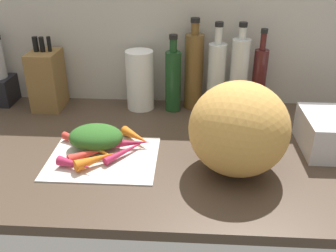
% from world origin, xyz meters
% --- Properties ---
extents(ground_plane, '(1.70, 0.80, 0.03)m').
position_xyz_m(ground_plane, '(0.00, 0.00, -0.01)').
color(ground_plane, '#47382B').
extents(wall_back, '(1.70, 0.03, 0.60)m').
position_xyz_m(wall_back, '(0.00, 0.39, 0.30)').
color(wall_back, '#BCB7AD').
rests_on(wall_back, ground_plane).
extents(cutting_board, '(0.33, 0.27, 0.01)m').
position_xyz_m(cutting_board, '(-0.10, -0.09, 0.00)').
color(cutting_board, beige).
rests_on(cutting_board, ground_plane).
extents(carrot_0, '(0.15, 0.06, 0.03)m').
position_xyz_m(carrot_0, '(-0.03, -0.03, 0.02)').
color(carrot_0, '#B2264C').
rests_on(carrot_0, cutting_board).
extents(carrot_1, '(0.11, 0.10, 0.03)m').
position_xyz_m(carrot_1, '(-0.02, 0.01, 0.02)').
color(carrot_1, orange).
rests_on(carrot_1, cutting_board).
extents(carrot_2, '(0.12, 0.11, 0.03)m').
position_xyz_m(carrot_2, '(-0.12, -0.08, 0.02)').
color(carrot_2, orange).
rests_on(carrot_2, cutting_board).
extents(carrot_3, '(0.12, 0.06, 0.03)m').
position_xyz_m(carrot_3, '(-0.17, -0.16, 0.02)').
color(carrot_3, '#B2264C').
rests_on(carrot_3, cutting_board).
extents(carrot_4, '(0.12, 0.08, 0.03)m').
position_xyz_m(carrot_4, '(-0.20, -0.02, 0.02)').
color(carrot_4, red).
rests_on(carrot_4, cutting_board).
extents(carrot_5, '(0.12, 0.11, 0.04)m').
position_xyz_m(carrot_5, '(-0.11, -0.14, 0.03)').
color(carrot_5, orange).
rests_on(carrot_5, cutting_board).
extents(carrot_6, '(0.13, 0.15, 0.02)m').
position_xyz_m(carrot_6, '(-0.03, -0.07, 0.02)').
color(carrot_6, '#B2264C').
rests_on(carrot_6, cutting_board).
extents(carrot_7, '(0.14, 0.12, 0.03)m').
position_xyz_m(carrot_7, '(-0.13, -0.10, 0.02)').
color(carrot_7, red).
rests_on(carrot_7, cutting_board).
extents(carrot_greens_pile, '(0.17, 0.13, 0.07)m').
position_xyz_m(carrot_greens_pile, '(-0.14, -0.04, 0.04)').
color(carrot_greens_pile, '#2D6023').
rests_on(carrot_greens_pile, cutting_board).
extents(winter_squash, '(0.28, 0.28, 0.27)m').
position_xyz_m(winter_squash, '(0.29, -0.13, 0.13)').
color(winter_squash, gold).
rests_on(winter_squash, ground_plane).
extents(knife_block, '(0.11, 0.14, 0.28)m').
position_xyz_m(knife_block, '(-0.39, 0.28, 0.11)').
color(knife_block, brown).
rests_on(knife_block, ground_plane).
extents(paper_towel_roll, '(0.10, 0.10, 0.23)m').
position_xyz_m(paper_towel_roll, '(-0.04, 0.30, 0.11)').
color(paper_towel_roll, white).
rests_on(paper_towel_roll, ground_plane).
extents(bottle_0, '(0.06, 0.06, 0.29)m').
position_xyz_m(bottle_0, '(0.09, 0.28, 0.12)').
color(bottle_0, '#19421E').
rests_on(bottle_0, ground_plane).
extents(bottle_1, '(0.07, 0.07, 0.35)m').
position_xyz_m(bottle_1, '(0.17, 0.32, 0.15)').
color(bottle_1, brown).
rests_on(bottle_1, ground_plane).
extents(bottle_2, '(0.07, 0.07, 0.34)m').
position_xyz_m(bottle_2, '(0.25, 0.28, 0.14)').
color(bottle_2, silver).
rests_on(bottle_2, ground_plane).
extents(bottle_3, '(0.07, 0.07, 0.34)m').
position_xyz_m(bottle_3, '(0.33, 0.27, 0.15)').
color(bottle_3, silver).
rests_on(bottle_3, ground_plane).
extents(bottle_4, '(0.05, 0.05, 0.32)m').
position_xyz_m(bottle_4, '(0.41, 0.29, 0.13)').
color(bottle_4, '#471919').
rests_on(bottle_4, ground_plane).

